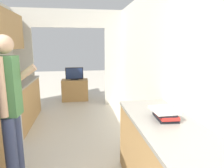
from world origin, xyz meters
TOP-DOWN VIEW (x-y plane):
  - wall_right at (1.39, 1.63)m, footprint 0.06×6.85m
  - wall_far_with_doorway at (0.00, 4.48)m, footprint 3.12×0.06m
  - counter_left at (-1.06, 2.81)m, footprint 0.62×3.18m
  - counter_right at (1.06, 0.87)m, footprint 0.62×1.64m
  - person at (-0.53, 1.42)m, footprint 0.55×0.39m
  - book_stack at (1.07, 0.98)m, footprint 0.24×0.31m
  - tv_cabinet at (0.08, 5.05)m, footprint 0.76×0.42m
  - television at (0.08, 5.01)m, footprint 0.51×0.16m

SIDE VIEW (x-z plane):
  - tv_cabinet at x=0.08m, z-range 0.00..0.62m
  - counter_right at x=1.06m, z-range 0.00..0.89m
  - counter_left at x=-1.06m, z-range 0.00..0.89m
  - television at x=0.08m, z-range 0.62..0.98m
  - person at x=-0.53m, z-range 0.07..1.80m
  - book_stack at x=1.07m, z-range 0.89..1.00m
  - wall_right at x=1.39m, z-range 0.00..2.50m
  - wall_far_with_doorway at x=0.00m, z-range 0.21..2.71m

